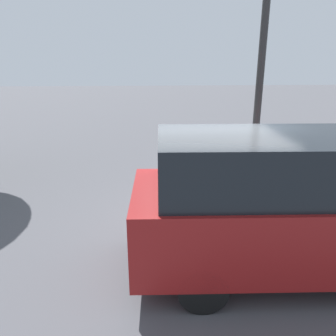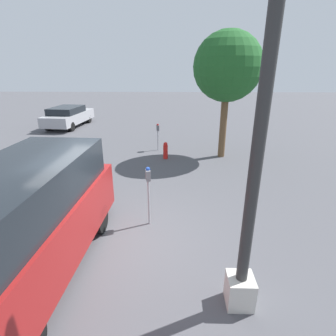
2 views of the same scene
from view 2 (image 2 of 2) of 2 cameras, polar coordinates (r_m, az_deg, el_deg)
ground_plane at (r=6.46m, az=-10.53°, el=-15.17°), size 80.00×80.00×0.00m
parking_meter_near at (r=6.40m, az=-4.32°, el=-3.24°), size 0.22×0.15×1.57m
parking_meter_far at (r=12.64m, az=-2.23°, el=8.09°), size 0.22×0.15×1.30m
lamp_post at (r=4.11m, az=17.31°, el=-9.56°), size 0.44×0.44×5.05m
parked_van at (r=5.46m, az=-29.01°, el=-10.27°), size 5.11×2.11×2.21m
car_distant at (r=19.28m, az=-20.86°, el=10.55°), size 4.55×2.18×1.35m
street_tree at (r=11.61m, az=12.85°, el=20.58°), size 2.80×2.80×5.22m
fire_hydrant at (r=11.54m, az=-0.55°, el=3.85°), size 0.20×0.20×0.75m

